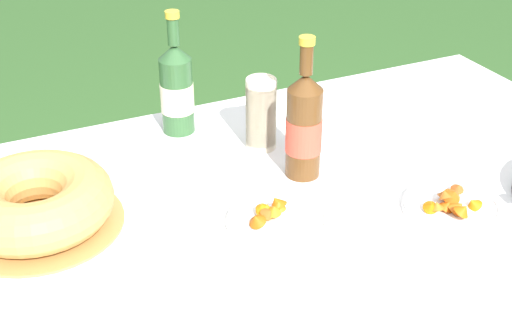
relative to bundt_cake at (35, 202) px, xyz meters
The scene contains 8 objects.
garden_table 0.58m from the bundt_cake, 13.29° to the right, with size 1.60×1.02×0.72m.
tablecloth 0.57m from the bundt_cake, 13.29° to the right, with size 1.61×1.03×0.10m.
bundt_cake is the anchor object (origin of this frame).
cup_stack 0.55m from the bundt_cake, 11.17° to the left, with size 0.07×0.07×0.18m.
cider_bottle_green 0.48m from the bundt_cake, 34.58° to the left, with size 0.08×0.08×0.31m.
cider_bottle_amber 0.58m from the bundt_cake, ahead, with size 0.08×0.08×0.32m.
snack_plate_near 0.84m from the bundt_cake, 21.47° to the right, with size 0.20×0.20×0.06m.
snack_plate_left 0.47m from the bundt_cake, 24.25° to the right, with size 0.21×0.21×0.06m.
Camera 1 is at (-0.66, -1.11, 1.55)m, focal length 50.00 mm.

